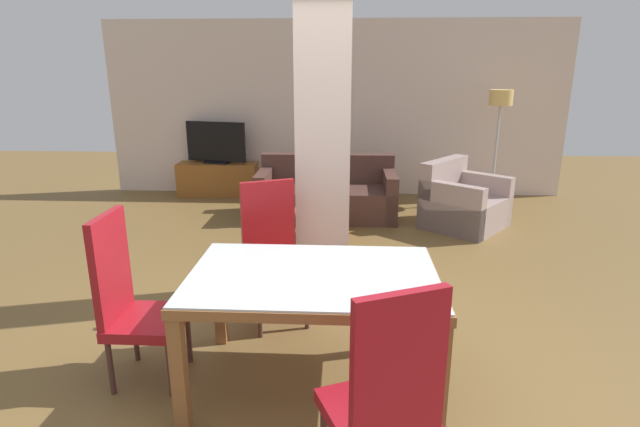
# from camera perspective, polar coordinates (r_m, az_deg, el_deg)

# --- Properties ---
(ground_plane) EXTENTS (18.00, 18.00, 0.00)m
(ground_plane) POSITION_cam_1_polar(r_m,az_deg,el_deg) (3.48, -0.73, -18.64)
(ground_plane) COLOR brown
(back_wall) EXTENTS (7.20, 0.09, 2.70)m
(back_wall) POSITION_cam_1_polar(r_m,az_deg,el_deg) (8.04, 1.69, 11.80)
(back_wall) COLOR beige
(back_wall) RESTS_ON ground_plane
(divider_pillar) EXTENTS (0.46, 0.32, 2.70)m
(divider_pillar) POSITION_cam_1_polar(r_m,az_deg,el_deg) (4.34, 0.37, 7.82)
(divider_pillar) COLOR beige
(divider_pillar) RESTS_ON ground_plane
(dining_table) EXTENTS (1.55, 1.03, 0.78)m
(dining_table) POSITION_cam_1_polar(r_m,az_deg,el_deg) (3.17, -0.77, -9.43)
(dining_table) COLOR brown
(dining_table) RESTS_ON ground_plane
(dining_chair_far_left) EXTENTS (0.61, 0.61, 1.13)m
(dining_chair_far_left) POSITION_cam_1_polar(r_m,az_deg,el_deg) (4.03, -5.45, -4.33)
(dining_chair_far_left) COLOR maroon
(dining_chair_far_left) RESTS_ON ground_plane
(dining_chair_near_right) EXTENTS (0.60, 0.60, 1.13)m
(dining_chair_near_right) POSITION_cam_1_polar(r_m,az_deg,el_deg) (2.41, 7.49, -19.89)
(dining_chair_near_right) COLOR maroon
(dining_chair_near_right) RESTS_ON ground_plane
(dining_chair_head_left) EXTENTS (0.46, 0.46, 1.13)m
(dining_chair_head_left) POSITION_cam_1_polar(r_m,az_deg,el_deg) (3.46, -20.78, -9.02)
(dining_chair_head_left) COLOR maroon
(dining_chair_head_left) RESTS_ON ground_plane
(sofa) EXTENTS (1.87, 0.90, 0.82)m
(sofa) POSITION_cam_1_polar(r_m,az_deg,el_deg) (6.89, 0.77, 2.01)
(sofa) COLOR #4D3029
(sofa) RESTS_ON ground_plane
(armchair) EXTENTS (1.26, 1.27, 0.85)m
(armchair) POSITION_cam_1_polar(r_m,az_deg,el_deg) (6.67, 15.93, 0.98)
(armchair) COLOR #A38B86
(armchair) RESTS_ON ground_plane
(coffee_table) EXTENTS (0.56, 0.55, 0.39)m
(coffee_table) POSITION_cam_1_polar(r_m,az_deg,el_deg) (6.00, -0.17, -1.03)
(coffee_table) COLOR brown
(coffee_table) RESTS_ON ground_plane
(bottle) EXTENTS (0.08, 0.08, 0.24)m
(bottle) POSITION_cam_1_polar(r_m,az_deg,el_deg) (5.81, -0.16, 1.27)
(bottle) COLOR #4C2D14
(bottle) RESTS_ON coffee_table
(tv_stand) EXTENTS (1.25, 0.40, 0.53)m
(tv_stand) POSITION_cam_1_polar(r_m,az_deg,el_deg) (8.19, -11.57, 3.86)
(tv_stand) COLOR brown
(tv_stand) RESTS_ON ground_plane
(tv_screen) EXTENTS (0.97, 0.28, 0.65)m
(tv_screen) POSITION_cam_1_polar(r_m,az_deg,el_deg) (8.08, -11.81, 7.88)
(tv_screen) COLOR black
(tv_screen) RESTS_ON tv_stand
(floor_lamp) EXTENTS (0.33, 0.33, 1.68)m
(floor_lamp) POSITION_cam_1_polar(r_m,az_deg,el_deg) (7.80, 19.87, 11.21)
(floor_lamp) COLOR #B7B7BC
(floor_lamp) RESTS_ON ground_plane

